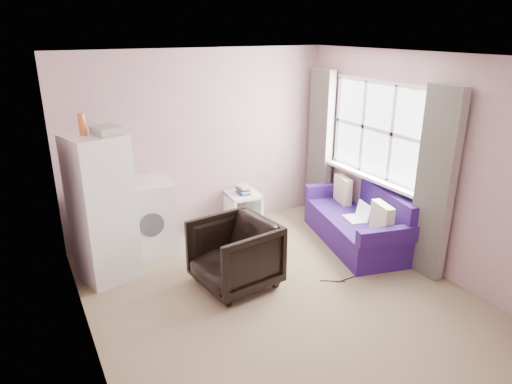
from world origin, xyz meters
TOP-DOWN VIEW (x-y plane):
  - room at (0.02, 0.01)m, footprint 3.84×4.24m
  - armchair at (-0.31, 0.44)m, footprint 0.86×0.91m
  - fridge at (-1.51, 1.33)m, footprint 0.71×0.70m
  - washing_machine at (-0.92, 1.79)m, footprint 0.68×0.69m
  - side_table at (0.52, 1.85)m, footprint 0.49×0.49m
  - sofa at (1.64, 0.63)m, footprint 1.19×1.91m
  - window_dressing at (1.78, 0.70)m, footprint 0.17×2.62m
  - floor_cables at (0.79, -0.06)m, footprint 0.44×0.17m

SIDE VIEW (x-z plane):
  - floor_cables at x=0.79m, z-range 0.00..0.01m
  - side_table at x=0.52m, z-range -0.02..0.60m
  - sofa at x=1.64m, z-range -0.11..0.69m
  - armchair at x=-0.31m, z-range 0.00..0.84m
  - washing_machine at x=-0.92m, z-range 0.02..0.95m
  - fridge at x=-1.51m, z-range -0.10..1.81m
  - window_dressing at x=1.78m, z-range 0.02..2.20m
  - room at x=0.02m, z-range -0.02..2.52m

